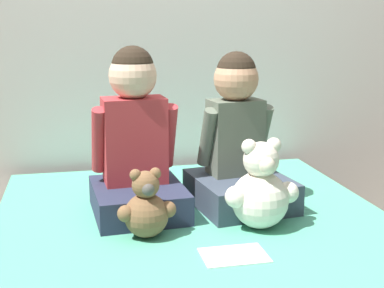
{
  "coord_description": "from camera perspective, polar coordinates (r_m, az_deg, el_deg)",
  "views": [
    {
      "loc": [
        -0.42,
        -1.66,
        1.16
      ],
      "look_at": [
        0.0,
        0.27,
        0.71
      ],
      "focal_mm": 50.0,
      "sensor_mm": 36.0,
      "label": 1
    }
  ],
  "objects": [
    {
      "name": "wall_behind_bed",
      "position": [
        2.78,
        -3.71,
        14.76
      ],
      "size": [
        8.0,
        0.06,
        2.5
      ],
      "color": "silver",
      "rests_on": "ground_plane"
    },
    {
      "name": "child_on_left",
      "position": [
        2.08,
        -6.04,
        -0.13
      ],
      "size": [
        0.37,
        0.41,
        0.65
      ],
      "rotation": [
        0.0,
        0.0,
        0.07
      ],
      "color": "#282D47",
      "rests_on": "bed"
    },
    {
      "name": "child_on_right",
      "position": [
        2.16,
        4.9,
        -0.27
      ],
      "size": [
        0.41,
        0.44,
        0.62
      ],
      "rotation": [
        0.0,
        0.0,
        0.14
      ],
      "color": "#384251",
      "rests_on": "bed"
    },
    {
      "name": "teddy_bear_held_by_left_child",
      "position": [
        1.87,
        -4.91,
        -6.86
      ],
      "size": [
        0.21,
        0.16,
        0.25
      ],
      "rotation": [
        0.0,
        0.0,
        0.07
      ],
      "color": "brown",
      "rests_on": "bed"
    },
    {
      "name": "teddy_bear_held_by_right_child",
      "position": [
        1.95,
        7.31,
        -4.97
      ],
      "size": [
        0.28,
        0.21,
        0.33
      ],
      "rotation": [
        0.0,
        0.0,
        0.04
      ],
      "color": "silver",
      "rests_on": "bed"
    },
    {
      "name": "sign_card",
      "position": [
        1.76,
        4.51,
        -11.74
      ],
      "size": [
        0.21,
        0.15,
        0.0
      ],
      "color": "white",
      "rests_on": "bed"
    }
  ]
}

